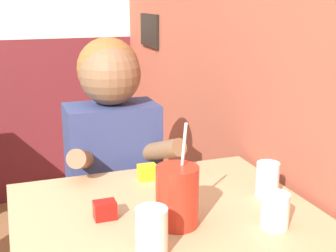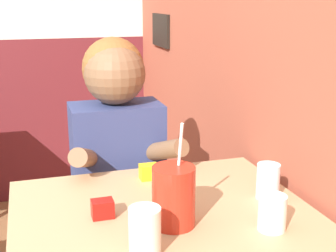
% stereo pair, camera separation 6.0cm
% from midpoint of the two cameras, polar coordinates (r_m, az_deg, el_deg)
% --- Properties ---
extents(main_table, '(0.84, 0.79, 0.78)m').
position_cam_midpoint_polar(main_table, '(1.35, -1.08, -14.22)').
color(main_table, tan).
rests_on(main_table, ground_plane).
extents(person_seated, '(0.42, 0.42, 1.22)m').
position_cam_midpoint_polar(person_seated, '(1.84, -7.60, -6.86)').
color(person_seated, navy).
rests_on(person_seated, ground_plane).
extents(cocktail_pitcher, '(0.11, 0.11, 0.28)m').
position_cam_midpoint_polar(cocktail_pitcher, '(1.23, -0.28, -8.56)').
color(cocktail_pitcher, '#B22819').
rests_on(cocktail_pitcher, main_table).
extents(glass_near_pitcher, '(0.07, 0.07, 0.11)m').
position_cam_midpoint_polar(glass_near_pitcher, '(1.44, 10.86, -6.43)').
color(glass_near_pitcher, silver).
rests_on(glass_near_pitcher, main_table).
extents(glass_center, '(0.07, 0.07, 0.09)m').
position_cam_midpoint_polar(glass_center, '(1.26, 11.57, -10.07)').
color(glass_center, silver).
rests_on(glass_center, main_table).
extents(glass_far_side, '(0.08, 0.08, 0.11)m').
position_cam_midpoint_polar(glass_far_side, '(1.12, -3.60, -12.70)').
color(glass_far_side, silver).
rests_on(glass_far_side, main_table).
extents(condiment_ketchup, '(0.06, 0.04, 0.05)m').
position_cam_midpoint_polar(condiment_ketchup, '(1.31, -9.03, -10.10)').
color(condiment_ketchup, '#B7140F').
rests_on(condiment_ketchup, main_table).
extents(condiment_mustard, '(0.06, 0.04, 0.05)m').
position_cam_midpoint_polar(condiment_mustard, '(1.55, -3.66, -5.64)').
color(condiment_mustard, yellow).
rests_on(condiment_mustard, main_table).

